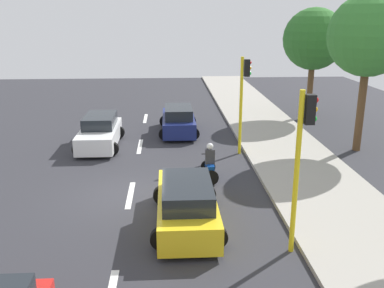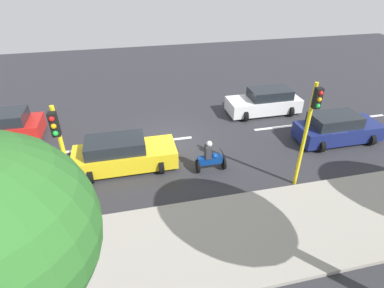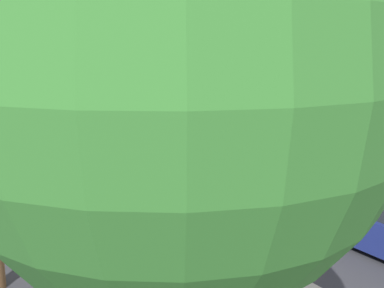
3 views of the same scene
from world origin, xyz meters
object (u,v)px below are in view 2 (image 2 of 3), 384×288
Objects in this scene: car_yellow_cab at (123,154)px; traffic_light_corner at (63,152)px; motorcycle at (210,158)px; traffic_light_midblock at (309,124)px; car_white at (265,102)px; car_dark_blue at (337,129)px.

traffic_light_corner is at bearing -30.68° from car_yellow_cab.
traffic_light_corner reaches higher than motorcycle.
traffic_light_midblock is at bearing 67.47° from car_yellow_cab.
traffic_light_corner is (1.83, -5.48, 2.29)m from motorcycle.
traffic_light_midblock reaches higher than car_yellow_cab.
motorcycle is (4.98, -4.85, -0.07)m from car_white.
traffic_light_midblock is at bearing 90.00° from traffic_light_corner.
car_white is 1.02× the size of car_dark_blue.
car_yellow_cab is 10.81m from car_dark_blue.
traffic_light_midblock reaches higher than motorcycle.
motorcycle is 4.38m from traffic_light_midblock.
car_dark_blue is (3.95, 2.20, -0.00)m from car_white.
traffic_light_corner is 1.00× the size of traffic_light_midblock.
car_dark_blue is 13.04m from traffic_light_corner.
car_white is 4.52m from car_dark_blue.
traffic_light_midblock is (1.83, 3.25, 2.29)m from motorcycle.
car_dark_blue is at bearing 98.31° from motorcycle.
car_white is 0.97× the size of traffic_light_corner.
car_yellow_cab is 3.90m from motorcycle.
car_yellow_cab is 1.01× the size of traffic_light_midblock.
car_dark_blue is 7.13m from motorcycle.
car_white is 0.96× the size of car_yellow_cab.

